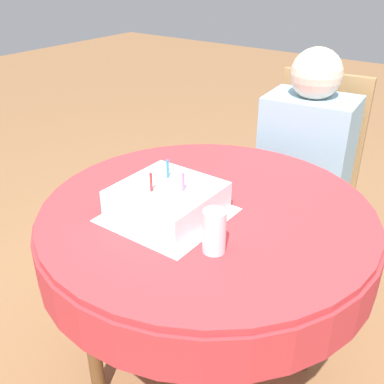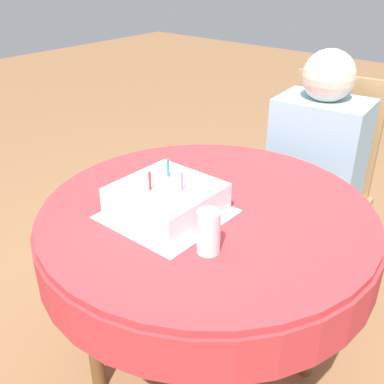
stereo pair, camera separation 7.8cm
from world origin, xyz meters
name	(u,v)px [view 1 (the left image)]	position (x,y,z in m)	size (l,w,h in m)	color
ground_plane	(204,378)	(0.00, 0.00, 0.00)	(12.00, 12.00, 0.00)	#8C603D
dining_table	(207,232)	(0.00, 0.00, 0.67)	(1.03, 1.03, 0.76)	#BC3338
chair	(307,179)	(-0.01, 0.84, 0.51)	(0.48, 0.48, 0.97)	#A37A4C
person	(304,154)	(0.00, 0.74, 0.67)	(0.39, 0.38, 1.11)	beige
napkin	(168,215)	(-0.07, -0.11, 0.76)	(0.32, 0.32, 0.00)	white
birthday_cake	(167,201)	(-0.07, -0.11, 0.80)	(0.27, 0.27, 0.15)	white
drinking_glass	(214,231)	(0.14, -0.18, 0.82)	(0.06, 0.06, 0.12)	silver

